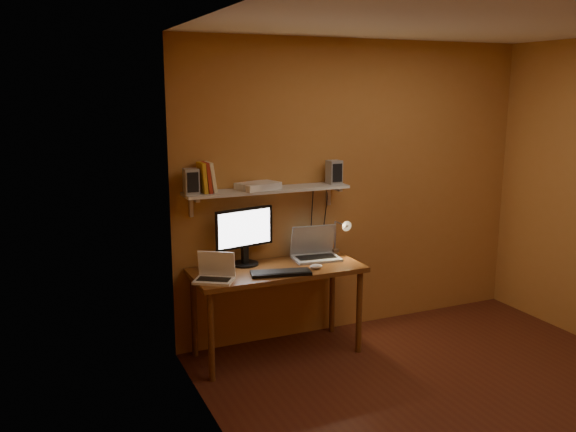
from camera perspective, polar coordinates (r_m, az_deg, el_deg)
name	(u,v)px	position (r m, az deg, el deg)	size (l,w,h in m)	color
room	(478,224)	(4.24, 17.33, -0.69)	(3.44, 3.24, 2.64)	#4F2214
desk	(277,278)	(4.99, -1.03, -5.81)	(1.40, 0.60, 0.75)	brown
wall_shelf	(268,190)	(5.00, -1.92, 2.41)	(1.40, 0.25, 0.21)	silver
monitor	(245,233)	(4.99, -4.08, -1.63)	(0.52, 0.26, 0.48)	black
laptop	(315,250)	(5.23, 2.51, -3.17)	(0.42, 0.32, 0.28)	#94979C
netbook	(215,273)	(4.67, -6.84, -5.30)	(0.35, 0.33, 0.22)	silver
keyboard	(281,273)	(4.80, -0.67, -5.34)	(0.47, 0.16, 0.03)	black
mouse	(316,266)	(4.94, 2.65, -4.73)	(0.11, 0.07, 0.04)	silver
desk_lamp	(341,232)	(5.30, 5.02, -1.49)	(0.09, 0.23, 0.38)	silver
speaker_left	(191,181)	(4.79, -9.05, 3.22)	(0.11, 0.11, 0.20)	#94979C
speaker_right	(334,172)	(5.25, 4.33, 4.12)	(0.11, 0.11, 0.20)	#94979C
books	(206,177)	(4.83, -7.64, 3.60)	(0.13, 0.17, 0.24)	gold
shelf_camera	(249,188)	(4.86, -3.64, 2.64)	(0.10, 0.05, 0.06)	silver
router	(258,186)	(4.97, -2.82, 2.84)	(0.33, 0.22, 0.05)	silver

